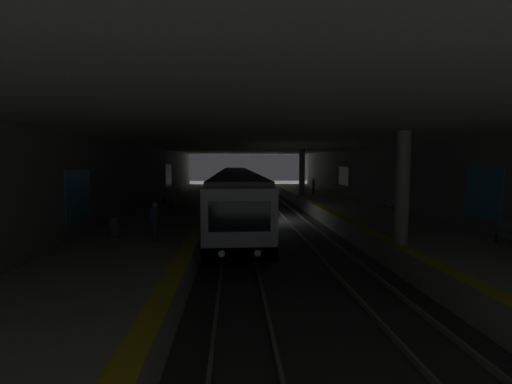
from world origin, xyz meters
TOP-DOWN VIEW (x-y plane):
  - ground_plane at (0.00, 0.00)m, footprint 120.00×120.00m
  - track_left at (0.00, -2.20)m, footprint 60.00×1.53m
  - track_right at (0.00, 2.20)m, footprint 60.00×1.53m
  - platform_left at (0.00, -6.55)m, footprint 60.00×5.30m
  - platform_right at (0.00, 6.55)m, footprint 60.00×5.30m
  - wall_left at (0.00, -9.45)m, footprint 60.00×0.56m
  - wall_right at (0.01, 9.45)m, footprint 60.00×0.56m
  - ceiling_slab at (0.00, 0.00)m, footprint 60.00×19.40m
  - pillar_near at (-12.78, -4.35)m, footprint 0.56×0.56m
  - pillar_far at (8.64, -4.35)m, footprint 0.56×0.56m
  - metro_train at (5.96, 2.20)m, footprint 39.91×2.83m
  - bench_left_mid at (-13.40, -8.53)m, footprint 1.70×0.47m
  - bench_left_far at (-2.17, -8.53)m, footprint 1.70×0.47m
  - bench_right_near at (5.17, 8.53)m, footprint 1.70×0.47m
  - bench_right_mid at (13.87, 8.53)m, footprint 1.70×0.47m
  - person_waiting_near at (9.78, -5.77)m, footprint 0.60×0.24m
  - person_walking_mid at (-11.55, 5.73)m, footprint 0.60×0.23m
  - suitcase_rolling at (-1.43, 6.79)m, footprint 0.43×0.25m
  - backpack_on_floor at (2.67, 7.98)m, footprint 0.30×0.20m
  - trash_bin at (-10.34, 7.80)m, footprint 0.44×0.44m

SIDE VIEW (x-z plane):
  - ground_plane at x=0.00m, z-range 0.00..0.00m
  - track_left at x=0.00m, z-range 0.00..0.16m
  - track_right at x=0.00m, z-range 0.00..0.16m
  - platform_left at x=0.00m, z-range 0.00..1.05m
  - platform_right at x=0.00m, z-range 0.00..1.05m
  - backpack_on_floor at x=2.67m, z-range 1.05..1.45m
  - suitcase_rolling at x=-1.43m, z-range 0.90..1.83m
  - trash_bin at x=-10.34m, z-range 1.05..1.90m
  - bench_left_mid at x=-13.40m, z-range 1.14..2.00m
  - bench_left_far at x=-2.17m, z-range 1.14..2.00m
  - bench_right_near at x=5.17m, z-range 1.14..2.00m
  - bench_right_mid at x=13.87m, z-range 1.14..2.00m
  - person_walking_mid at x=-11.55m, z-range 1.12..2.77m
  - person_waiting_near at x=9.78m, z-range 1.13..2.86m
  - metro_train at x=5.96m, z-range 0.28..3.77m
  - wall_left at x=0.00m, z-range 0.00..5.60m
  - wall_right at x=0.01m, z-range 0.00..5.60m
  - pillar_near at x=-12.78m, z-range 1.05..5.60m
  - pillar_far at x=8.64m, z-range 1.05..5.60m
  - ceiling_slab at x=0.00m, z-range 5.60..6.00m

